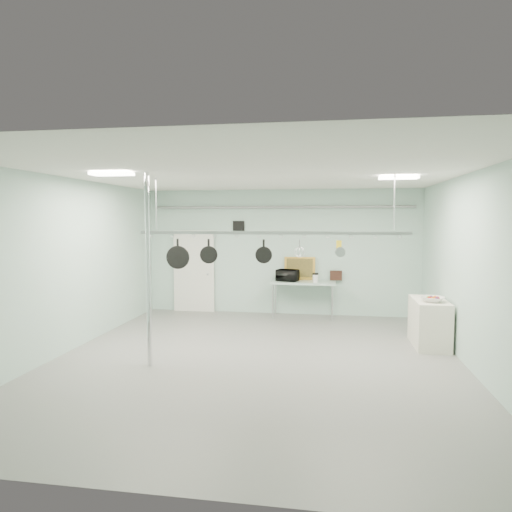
% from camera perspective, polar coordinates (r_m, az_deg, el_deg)
% --- Properties ---
extents(floor, '(8.00, 8.00, 0.00)m').
position_cam_1_polar(floor, '(8.13, 0.03, -12.84)').
color(floor, gray).
rests_on(floor, ground).
extents(ceiling, '(7.00, 8.00, 0.02)m').
position_cam_1_polar(ceiling, '(7.80, 0.04, 10.15)').
color(ceiling, silver).
rests_on(ceiling, back_wall).
extents(back_wall, '(7.00, 0.02, 3.20)m').
position_cam_1_polar(back_wall, '(11.74, 3.12, 0.50)').
color(back_wall, '#A4C5B8').
rests_on(back_wall, floor).
extents(right_wall, '(0.02, 8.00, 3.20)m').
position_cam_1_polar(right_wall, '(8.03, 25.46, -1.82)').
color(right_wall, '#A4C5B8').
rests_on(right_wall, floor).
extents(door, '(1.10, 0.10, 2.20)m').
position_cam_1_polar(door, '(12.20, -7.73, -1.98)').
color(door, silver).
rests_on(door, floor).
extents(wall_vent, '(0.30, 0.04, 0.30)m').
position_cam_1_polar(wall_vent, '(11.86, -2.18, 3.68)').
color(wall_vent, black).
rests_on(wall_vent, back_wall).
extents(conduit_pipe, '(6.60, 0.07, 0.07)m').
position_cam_1_polar(conduit_pipe, '(11.63, 3.09, 6.13)').
color(conduit_pipe, gray).
rests_on(conduit_pipe, back_wall).
extents(chrome_pole, '(0.08, 0.08, 3.20)m').
position_cam_1_polar(chrome_pole, '(7.69, -13.31, -1.76)').
color(chrome_pole, silver).
rests_on(chrome_pole, floor).
extents(prep_table, '(1.60, 0.70, 0.91)m').
position_cam_1_polar(prep_table, '(11.39, 5.90, -3.53)').
color(prep_table, '#9BB7A9').
rests_on(prep_table, floor).
extents(side_cabinet, '(0.60, 1.20, 0.90)m').
position_cam_1_polar(side_cabinet, '(9.47, 20.83, -7.81)').
color(side_cabinet, silver).
rests_on(side_cabinet, floor).
extents(pot_rack, '(4.80, 0.06, 1.00)m').
position_cam_1_polar(pot_rack, '(8.03, 1.79, 3.12)').
color(pot_rack, '#B7B7BC').
rests_on(pot_rack, ceiling).
extents(light_panel_left, '(0.65, 0.30, 0.05)m').
position_cam_1_polar(light_panel_left, '(7.70, -17.59, 9.78)').
color(light_panel_left, white).
rests_on(light_panel_left, ceiling).
extents(light_panel_right, '(0.65, 0.30, 0.05)m').
position_cam_1_polar(light_panel_right, '(8.38, 17.39, 9.35)').
color(light_panel_right, white).
rests_on(light_panel_right, ceiling).
extents(microwave, '(0.59, 0.48, 0.29)m').
position_cam_1_polar(microwave, '(11.38, 3.98, -2.43)').
color(microwave, black).
rests_on(microwave, prep_table).
extents(coffee_canister, '(0.17, 0.17, 0.19)m').
position_cam_1_polar(coffee_canister, '(11.21, 7.44, -2.81)').
color(coffee_canister, silver).
rests_on(coffee_canister, prep_table).
extents(painting_large, '(0.78, 0.14, 0.58)m').
position_cam_1_polar(painting_large, '(11.65, 5.48, -1.55)').
color(painting_large, '#BF8E33').
rests_on(painting_large, prep_table).
extents(painting_small, '(0.30, 0.09, 0.25)m').
position_cam_1_polar(painting_small, '(11.65, 9.96, -2.42)').
color(painting_small, black).
rests_on(painting_small, prep_table).
extents(fruit_bowl, '(0.54, 0.54, 0.10)m').
position_cam_1_polar(fruit_bowl, '(9.14, 21.24, -5.08)').
color(fruit_bowl, silver).
rests_on(fruit_bowl, side_cabinet).
extents(skillet_left, '(0.43, 0.11, 0.56)m').
position_cam_1_polar(skillet_left, '(8.44, -9.76, 0.24)').
color(skillet_left, black).
rests_on(skillet_left, pot_rack).
extents(skillet_mid, '(0.32, 0.12, 0.42)m').
position_cam_1_polar(skillet_mid, '(8.26, -5.94, 0.68)').
color(skillet_mid, black).
rests_on(skillet_mid, pot_rack).
extents(skillet_right, '(0.30, 0.07, 0.41)m').
position_cam_1_polar(skillet_right, '(8.06, 0.97, 0.66)').
color(skillet_right, black).
rests_on(skillet_right, pot_rack).
extents(whisk, '(0.19, 0.19, 0.31)m').
position_cam_1_polar(whisk, '(7.99, 5.48, 0.96)').
color(whisk, silver).
rests_on(whisk, pot_rack).
extents(grater, '(0.09, 0.03, 0.22)m').
position_cam_1_polar(grater, '(7.98, 10.32, 1.22)').
color(grater, gold).
rests_on(grater, pot_rack).
extents(saucepan, '(0.20, 0.15, 0.30)m').
position_cam_1_polar(saucepan, '(7.98, 10.49, 0.91)').
color(saucepan, '#B8B8BD').
rests_on(saucepan, pot_rack).
extents(fruit_cluster, '(0.24, 0.24, 0.09)m').
position_cam_1_polar(fruit_cluster, '(9.13, 21.25, -4.83)').
color(fruit_cluster, '#9A120E').
rests_on(fruit_cluster, fruit_bowl).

